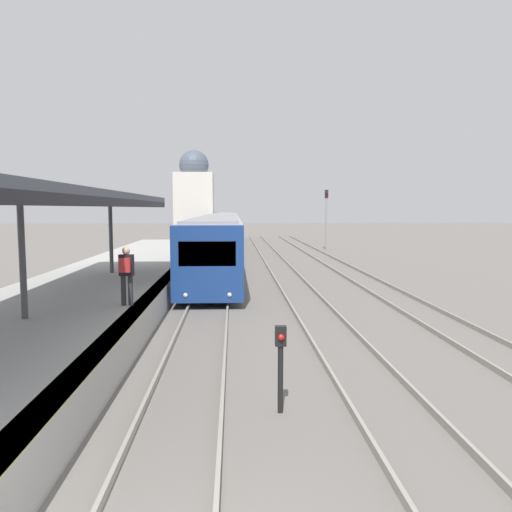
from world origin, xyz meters
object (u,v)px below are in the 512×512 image
object	(u,v)px
person_on_platform	(126,271)
signal_mast_far	(326,213)
signal_post_near	(281,359)
train_near	(222,232)

from	to	relation	value
person_on_platform	signal_mast_far	bearing A→B (deg)	69.21
person_on_platform	signal_post_near	distance (m)	6.72
signal_post_near	signal_mast_far	size ratio (longest dim) A/B	0.30
person_on_platform	signal_post_near	world-z (taller)	person_on_platform
person_on_platform	signal_mast_far	xyz separation A→B (m)	(11.21, 29.51, 1.38)
train_near	signal_post_near	bearing A→B (deg)	-86.79
person_on_platform	train_near	distance (m)	26.31
signal_post_near	signal_mast_far	bearing A→B (deg)	78.13
train_near	signal_mast_far	world-z (taller)	signal_mast_far
signal_post_near	train_near	bearing A→B (deg)	93.21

